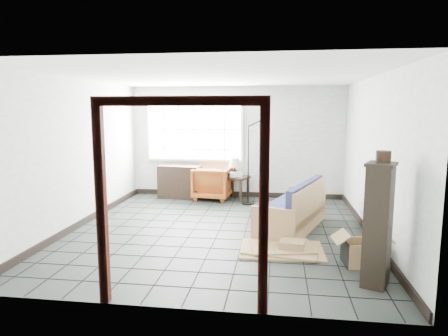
# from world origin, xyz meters

# --- Properties ---
(ground) EXTENTS (5.50, 5.50, 0.00)m
(ground) POSITION_xyz_m (0.00, 0.00, 0.00)
(ground) COLOR black
(ground) RESTS_ON ground
(room_shell) EXTENTS (5.02, 5.52, 2.61)m
(room_shell) POSITION_xyz_m (0.00, 0.03, 1.68)
(room_shell) COLOR #A5A9A2
(room_shell) RESTS_ON ground
(window_panel) EXTENTS (2.32, 0.08, 1.52)m
(window_panel) POSITION_xyz_m (-1.00, 2.70, 1.60)
(window_panel) COLOR silver
(window_panel) RESTS_ON ground
(doorway_trim) EXTENTS (1.80, 0.08, 2.20)m
(doorway_trim) POSITION_xyz_m (0.00, -2.70, 1.38)
(doorway_trim) COLOR black
(doorway_trim) RESTS_ON ground
(futon_sofa) EXTENTS (1.32, 2.04, 0.84)m
(futon_sofa) POSITION_xyz_m (1.29, 0.27, 0.31)
(futon_sofa) COLOR #936342
(futon_sofa) RESTS_ON ground
(armchair) EXTENTS (0.87, 0.83, 0.83)m
(armchair) POSITION_xyz_m (-0.52, 2.40, 0.41)
(armchair) COLOR #8B4E14
(armchair) RESTS_ON ground
(side_table) EXTENTS (0.64, 0.64, 0.55)m
(side_table) POSITION_xyz_m (0.04, 2.40, 0.45)
(side_table) COLOR black
(side_table) RESTS_ON ground
(table_lamp) EXTENTS (0.31, 0.31, 0.42)m
(table_lamp) POSITION_xyz_m (-0.01, 2.46, 0.84)
(table_lamp) COLOR black
(table_lamp) RESTS_ON side_table
(projector) EXTENTS (0.35, 0.31, 0.10)m
(projector) POSITION_xyz_m (0.02, 2.37, 0.60)
(projector) COLOR silver
(projector) RESTS_ON side_table
(floor_lamp) EXTENTS (0.56, 0.36, 1.85)m
(floor_lamp) POSITION_xyz_m (0.48, 2.00, 0.99)
(floor_lamp) COLOR black
(floor_lamp) RESTS_ON ground
(console_shelf) EXTENTS (1.03, 0.51, 0.77)m
(console_shelf) POSITION_xyz_m (-1.29, 2.40, 0.38)
(console_shelf) COLOR black
(console_shelf) RESTS_ON ground
(tall_shelf) EXTENTS (0.44, 0.49, 1.47)m
(tall_shelf) POSITION_xyz_m (2.15, -1.87, 0.75)
(tall_shelf) COLOR black
(tall_shelf) RESTS_ON ground
(pot) EXTENTS (0.20, 0.20, 0.13)m
(pot) POSITION_xyz_m (2.18, -1.80, 1.53)
(pot) COLOR black
(pot) RESTS_ON tall_shelf
(open_box) EXTENTS (0.84, 0.47, 0.45)m
(open_box) POSITION_xyz_m (2.13, -1.24, 0.16)
(open_box) COLOR olive
(open_box) RESTS_ON ground
(cardboard_pile) EXTENTS (1.24, 0.95, 0.18)m
(cardboard_pile) POSITION_xyz_m (1.08, -0.86, 0.05)
(cardboard_pile) COLOR olive
(cardboard_pile) RESTS_ON ground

